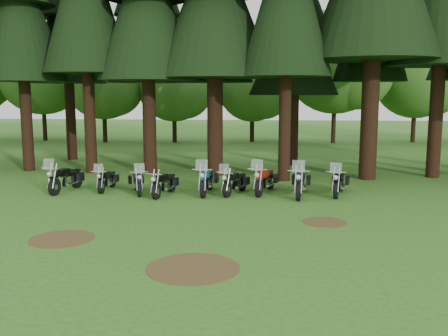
{
  "coord_description": "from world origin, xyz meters",
  "views": [
    {
      "loc": [
        2.71,
        -14.99,
        4.03
      ],
      "look_at": [
        0.91,
        5.0,
        1.0
      ],
      "focal_mm": 40.0,
      "sensor_mm": 36.0,
      "label": 1
    }
  ],
  "objects_px": {
    "motorcycle_6": "(265,181)",
    "motorcycle_7": "(300,183)",
    "motorcycle_5": "(235,183)",
    "motorcycle_8": "(339,183)",
    "motorcycle_0": "(66,179)",
    "motorcycle_2": "(137,182)",
    "motorcycle_4": "(207,181)",
    "motorcycle_1": "(107,180)",
    "motorcycle_3": "(164,185)"
  },
  "relations": [
    {
      "from": "motorcycle_1",
      "to": "motorcycle_4",
      "type": "bearing_deg",
      "value": -2.74
    },
    {
      "from": "motorcycle_0",
      "to": "motorcycle_4",
      "type": "relative_size",
      "value": 0.98
    },
    {
      "from": "motorcycle_1",
      "to": "motorcycle_2",
      "type": "bearing_deg",
      "value": -15.99
    },
    {
      "from": "motorcycle_1",
      "to": "motorcycle_7",
      "type": "height_order",
      "value": "motorcycle_7"
    },
    {
      "from": "motorcycle_5",
      "to": "motorcycle_8",
      "type": "distance_m",
      "value": 4.13
    },
    {
      "from": "motorcycle_7",
      "to": "motorcycle_5",
      "type": "bearing_deg",
      "value": -176.67
    },
    {
      "from": "motorcycle_6",
      "to": "motorcycle_8",
      "type": "bearing_deg",
      "value": 14.0
    },
    {
      "from": "motorcycle_2",
      "to": "motorcycle_5",
      "type": "bearing_deg",
      "value": -17.88
    },
    {
      "from": "motorcycle_7",
      "to": "motorcycle_4",
      "type": "bearing_deg",
      "value": -175.5
    },
    {
      "from": "motorcycle_6",
      "to": "motorcycle_8",
      "type": "distance_m",
      "value": 2.93
    },
    {
      "from": "motorcycle_4",
      "to": "motorcycle_8",
      "type": "relative_size",
      "value": 1.08
    },
    {
      "from": "motorcycle_0",
      "to": "motorcycle_4",
      "type": "xyz_separation_m",
      "value": [
        5.84,
        0.1,
        0.01
      ]
    },
    {
      "from": "motorcycle_2",
      "to": "motorcycle_4",
      "type": "relative_size",
      "value": 0.86
    },
    {
      "from": "motorcycle_5",
      "to": "motorcycle_7",
      "type": "relative_size",
      "value": 0.83
    },
    {
      "from": "motorcycle_8",
      "to": "motorcycle_1",
      "type": "bearing_deg",
      "value": -165.65
    },
    {
      "from": "motorcycle_4",
      "to": "motorcycle_6",
      "type": "bearing_deg",
      "value": 10.13
    },
    {
      "from": "motorcycle_3",
      "to": "motorcycle_2",
      "type": "bearing_deg",
      "value": 174.23
    },
    {
      "from": "motorcycle_0",
      "to": "motorcycle_2",
      "type": "height_order",
      "value": "motorcycle_0"
    },
    {
      "from": "motorcycle_2",
      "to": "motorcycle_5",
      "type": "xyz_separation_m",
      "value": [
        3.95,
        0.15,
        0.0
      ]
    },
    {
      "from": "motorcycle_5",
      "to": "motorcycle_2",
      "type": "bearing_deg",
      "value": -157.3
    },
    {
      "from": "motorcycle_1",
      "to": "motorcycle_8",
      "type": "distance_m",
      "value": 9.49
    },
    {
      "from": "motorcycle_8",
      "to": "motorcycle_0",
      "type": "bearing_deg",
      "value": -163.65
    },
    {
      "from": "motorcycle_2",
      "to": "motorcycle_6",
      "type": "xyz_separation_m",
      "value": [
        5.15,
        0.47,
        0.06
      ]
    },
    {
      "from": "motorcycle_4",
      "to": "motorcycle_7",
      "type": "relative_size",
      "value": 0.97
    },
    {
      "from": "motorcycle_7",
      "to": "motorcycle_8",
      "type": "xyz_separation_m",
      "value": [
        1.54,
        0.4,
        -0.05
      ]
    },
    {
      "from": "motorcycle_5",
      "to": "motorcycle_6",
      "type": "relative_size",
      "value": 0.88
    },
    {
      "from": "motorcycle_0",
      "to": "motorcycle_8",
      "type": "relative_size",
      "value": 1.05
    },
    {
      "from": "motorcycle_5",
      "to": "motorcycle_8",
      "type": "height_order",
      "value": "motorcycle_8"
    },
    {
      "from": "motorcycle_3",
      "to": "motorcycle_6",
      "type": "xyz_separation_m",
      "value": [
        3.96,
        0.84,
        0.07
      ]
    },
    {
      "from": "motorcycle_7",
      "to": "motorcycle_8",
      "type": "bearing_deg",
      "value": 21.76
    },
    {
      "from": "motorcycle_3",
      "to": "motorcycle_8",
      "type": "distance_m",
      "value": 6.93
    },
    {
      "from": "motorcycle_2",
      "to": "motorcycle_8",
      "type": "distance_m",
      "value": 8.09
    },
    {
      "from": "motorcycle_2",
      "to": "motorcycle_7",
      "type": "height_order",
      "value": "motorcycle_7"
    },
    {
      "from": "motorcycle_3",
      "to": "motorcycle_7",
      "type": "height_order",
      "value": "motorcycle_7"
    },
    {
      "from": "motorcycle_0",
      "to": "motorcycle_5",
      "type": "bearing_deg",
      "value": 10.57
    },
    {
      "from": "motorcycle_1",
      "to": "motorcycle_8",
      "type": "bearing_deg",
      "value": 0.72
    },
    {
      "from": "motorcycle_2",
      "to": "motorcycle_7",
      "type": "distance_m",
      "value": 6.53
    },
    {
      "from": "motorcycle_1",
      "to": "motorcycle_4",
      "type": "xyz_separation_m",
      "value": [
        4.23,
        -0.28,
        0.1
      ]
    },
    {
      "from": "motorcycle_0",
      "to": "motorcycle_4",
      "type": "height_order",
      "value": "motorcycle_4"
    },
    {
      "from": "motorcycle_6",
      "to": "motorcycle_7",
      "type": "relative_size",
      "value": 0.95
    },
    {
      "from": "motorcycle_2",
      "to": "motorcycle_6",
      "type": "relative_size",
      "value": 0.88
    },
    {
      "from": "motorcycle_5",
      "to": "motorcycle_7",
      "type": "bearing_deg",
      "value": 16.61
    },
    {
      "from": "motorcycle_6",
      "to": "motorcycle_0",
      "type": "bearing_deg",
      "value": -161.34
    },
    {
      "from": "motorcycle_5",
      "to": "motorcycle_6",
      "type": "bearing_deg",
      "value": 35.29
    },
    {
      "from": "motorcycle_1",
      "to": "motorcycle_3",
      "type": "height_order",
      "value": "motorcycle_1"
    },
    {
      "from": "motorcycle_4",
      "to": "motorcycle_8",
      "type": "xyz_separation_m",
      "value": [
        5.26,
        0.22,
        -0.03
      ]
    },
    {
      "from": "motorcycle_8",
      "to": "motorcycle_5",
      "type": "bearing_deg",
      "value": -162.19
    },
    {
      "from": "motorcycle_0",
      "to": "motorcycle_1",
      "type": "xyz_separation_m",
      "value": [
        1.61,
        0.38,
        -0.08
      ]
    },
    {
      "from": "motorcycle_4",
      "to": "motorcycle_5",
      "type": "relative_size",
      "value": 1.17
    },
    {
      "from": "motorcycle_4",
      "to": "motorcycle_5",
      "type": "distance_m",
      "value": 1.14
    }
  ]
}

